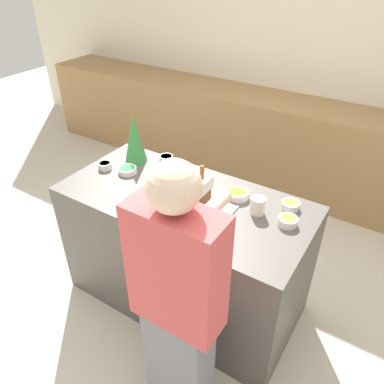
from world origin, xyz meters
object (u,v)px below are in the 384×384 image
object	(u,v)px
gingerbread_house	(193,193)
candy_bowl_far_left	(157,176)
candy_bowl_near_tray_left	(166,158)
candy_bowl_near_tray_right	(291,205)
candy_bowl_behind_tray	(128,170)
candy_bowl_beside_tree	(288,221)
candy_bowl_center_rear	(238,194)
person	(178,309)
mug	(258,206)
candy_bowl_far_right	(105,165)
decorative_tree	(134,138)
baking_tray	(193,210)

from	to	relation	value
gingerbread_house	candy_bowl_far_left	size ratio (longest dim) A/B	2.39
candy_bowl_near_tray_left	candy_bowl_near_tray_right	world-z (taller)	candy_bowl_near_tray_left
candy_bowl_behind_tray	candy_bowl_beside_tree	world-z (taller)	candy_bowl_beside_tree
candy_bowl_center_rear	candy_bowl_near_tray_right	size ratio (longest dim) A/B	1.27
candy_bowl_near_tray_left	candy_bowl_near_tray_right	size ratio (longest dim) A/B	0.95
gingerbread_house	candy_bowl_near_tray_right	xyz separation A→B (m)	(0.47, 0.33, -0.10)
candy_bowl_beside_tree	person	xyz separation A→B (m)	(-0.22, -0.75, -0.10)
candy_bowl_behind_tray	mug	xyz separation A→B (m)	(0.94, 0.05, 0.03)
candy_bowl_near_tray_left	candy_bowl_far_right	size ratio (longest dim) A/B	1.11
candy_bowl_far_right	candy_bowl_beside_tree	bearing A→B (deg)	3.62
decorative_tree	person	bearing A→B (deg)	-42.32
candy_bowl_far_left	candy_bowl_far_right	distance (m)	0.40
gingerbread_house	candy_bowl_beside_tree	distance (m)	0.55
candy_bowl_far_left	candy_bowl_near_tray_right	xyz separation A→B (m)	(0.85, 0.17, -0.01)
candy_bowl_far_right	mug	world-z (taller)	mug
candy_bowl_behind_tray	mug	world-z (taller)	mug
gingerbread_house	person	world-z (taller)	person
gingerbread_house	mug	bearing A→B (deg)	28.05
decorative_tree	candy_bowl_far_right	size ratio (longest dim) A/B	3.84
candy_bowl_far_left	mug	xyz separation A→B (m)	(0.71, 0.02, 0.02)
candy_bowl_behind_tray	candy_bowl_beside_tree	bearing A→B (deg)	2.25
candy_bowl_near_tray_right	candy_bowl_behind_tray	bearing A→B (deg)	-169.42
gingerbread_house	candy_bowl_far_right	size ratio (longest dim) A/B	3.22
candy_bowl_beside_tree	candy_bowl_far_right	bearing A→B (deg)	-176.38
candy_bowl_near_tray_right	candy_bowl_beside_tree	bearing A→B (deg)	-75.52
candy_bowl_behind_tray	person	world-z (taller)	person
gingerbread_house	candy_bowl_near_tray_right	world-z (taller)	gingerbread_house
candy_bowl_center_rear	baking_tray	bearing A→B (deg)	-122.08
candy_bowl_far_left	candy_bowl_center_rear	bearing A→B (deg)	11.02
baking_tray	decorative_tree	size ratio (longest dim) A/B	1.24
candy_bowl_far_left	person	world-z (taller)	person
candy_bowl_far_right	person	size ratio (longest dim) A/B	0.06
mug	candy_bowl_behind_tray	bearing A→B (deg)	-176.88
candy_bowl_far_right	person	world-z (taller)	person
candy_bowl_near_tray_left	candy_bowl_beside_tree	size ratio (longest dim) A/B	0.92
gingerbread_house	decorative_tree	size ratio (longest dim) A/B	0.84
candy_bowl_center_rear	decorative_tree	bearing A→B (deg)	177.74
decorative_tree	candy_bowl_behind_tray	xyz separation A→B (m)	(0.06, -0.17, -0.15)
baking_tray	candy_bowl_beside_tree	distance (m)	0.54
mug	person	xyz separation A→B (m)	(-0.04, -0.76, -0.13)
candy_bowl_near_tray_left	candy_bowl_beside_tree	bearing A→B (deg)	-12.77
person	candy_bowl_near_tray_left	bearing A→B (deg)	128.21
baking_tray	candy_bowl_far_left	xyz separation A→B (m)	(-0.38, 0.15, 0.02)
candy_bowl_beside_tree	mug	bearing A→B (deg)	177.85
candy_bowl_near_tray_left	gingerbread_house	bearing A→B (deg)	-39.50
candy_bowl_far_right	mug	size ratio (longest dim) A/B	0.86
candy_bowl_far_left	candy_bowl_near_tray_right	bearing A→B (deg)	11.48
candy_bowl_center_rear	candy_bowl_behind_tray	xyz separation A→B (m)	(-0.77, -0.13, -0.00)
person	candy_bowl_beside_tree	bearing A→B (deg)	73.70
candy_bowl_near_tray_right	candy_bowl_beside_tree	size ratio (longest dim) A/B	0.97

